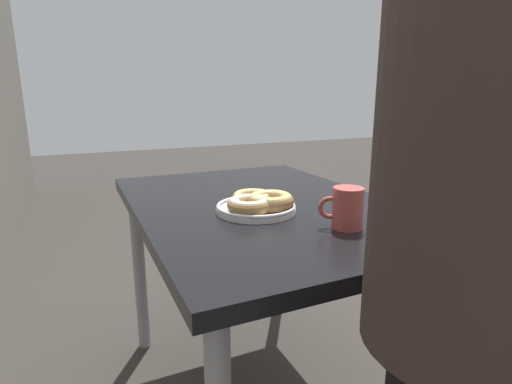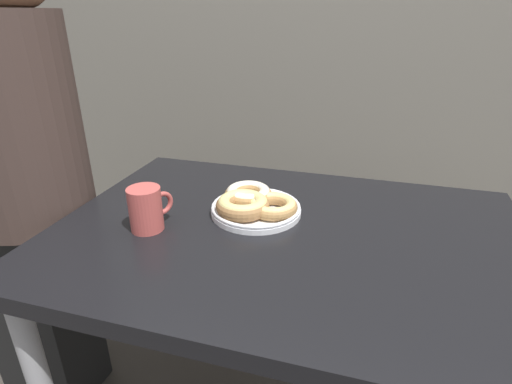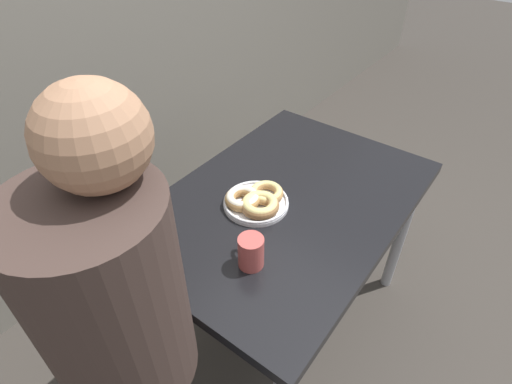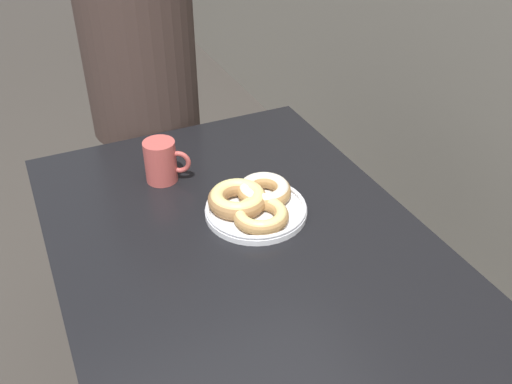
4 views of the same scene
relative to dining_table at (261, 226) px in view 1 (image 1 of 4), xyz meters
The scene contains 4 objects.
dining_table is the anchor object (origin of this frame).
donut_plate 0.16m from the dining_table, 149.63° to the left, with size 0.24×0.25×0.06m.
coffee_mug 0.36m from the dining_table, 165.33° to the right, with size 0.08×0.11×0.11m.
person_figure 0.76m from the dining_table, behind, with size 0.39×0.33×1.43m.
Camera 1 is at (-1.11, 0.66, 1.08)m, focal length 28.00 mm.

